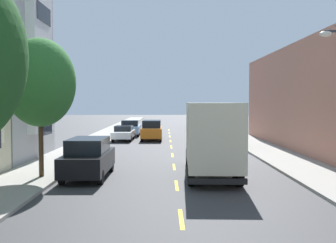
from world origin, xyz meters
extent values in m
plane|color=#38383A|center=(0.00, 30.00, 0.00)|extent=(160.00, 160.00, 0.00)
cube|color=#99968E|center=(-7.10, 28.00, 0.07)|extent=(3.20, 120.00, 0.14)
cube|color=#99968E|center=(7.10, 28.00, 0.07)|extent=(3.20, 120.00, 0.14)
cube|color=yellow|center=(0.00, 7.00, 0.00)|extent=(0.14, 2.20, 0.01)
cube|color=yellow|center=(0.00, 12.00, 0.00)|extent=(0.14, 2.20, 0.01)
cube|color=yellow|center=(0.00, 17.00, 0.00)|extent=(0.14, 2.20, 0.01)
cube|color=yellow|center=(0.00, 22.00, 0.00)|extent=(0.14, 2.20, 0.01)
cube|color=yellow|center=(0.00, 27.00, 0.00)|extent=(0.14, 2.20, 0.01)
cube|color=yellow|center=(0.00, 32.00, 0.00)|extent=(0.14, 2.20, 0.01)
cube|color=yellow|center=(0.00, 37.00, 0.00)|extent=(0.14, 2.20, 0.01)
cube|color=yellow|center=(0.00, 42.00, 0.00)|extent=(0.14, 2.20, 0.01)
cube|color=yellow|center=(0.00, 47.00, 0.00)|extent=(0.14, 2.20, 0.01)
cube|color=silver|center=(-8.42, 19.91, 6.39)|extent=(0.55, 3.62, 9.22)
cube|color=#1E232D|center=(-8.13, 19.91, 2.13)|extent=(0.04, 2.75, 1.10)
cube|color=#1E232D|center=(-8.13, 19.91, 5.68)|extent=(0.04, 2.75, 1.10)
cube|color=#1E232D|center=(-8.13, 19.91, 9.22)|extent=(0.04, 2.75, 1.10)
cylinder|color=#47331E|center=(-6.40, 13.44, 1.59)|extent=(0.23, 0.23, 2.89)
ellipsoid|color=#2D6B2D|center=(-6.40, 13.44, 4.60)|extent=(3.32, 3.32, 4.18)
ellipsoid|color=silver|center=(5.05, 8.48, 6.03)|extent=(0.44, 0.28, 0.20)
cube|color=beige|center=(1.76, 13.60, 2.15)|extent=(2.62, 5.97, 2.98)
cube|color=beige|center=(1.91, 17.69, 1.76)|extent=(2.37, 1.98, 2.20)
cube|color=black|center=(1.95, 18.59, 2.24)|extent=(2.02, 0.15, 0.97)
cube|color=black|center=(1.65, 10.74, 0.43)|extent=(2.40, 0.25, 0.24)
cylinder|color=black|center=(2.97, 17.70, 0.48)|extent=(0.32, 0.97, 0.96)
cylinder|color=black|center=(0.86, 17.78, 0.48)|extent=(0.32, 0.97, 0.96)
cylinder|color=black|center=(2.76, 11.82, 0.48)|extent=(0.32, 0.97, 0.96)
cylinder|color=black|center=(0.64, 11.90, 0.48)|extent=(0.32, 0.97, 0.96)
cylinder|color=black|center=(2.80, 12.92, 0.48)|extent=(0.32, 0.97, 0.96)
cylinder|color=black|center=(0.68, 13.00, 0.48)|extent=(0.32, 0.97, 0.96)
cube|color=#195B60|center=(4.41, 25.98, 0.78)|extent=(2.08, 4.85, 0.90)
cube|color=black|center=(4.41, 25.98, 1.58)|extent=(1.79, 2.83, 0.70)
cylinder|color=black|center=(5.32, 27.59, 0.33)|extent=(0.24, 0.67, 0.66)
cylinder|color=black|center=(3.59, 27.63, 0.33)|extent=(0.24, 0.67, 0.66)
cylinder|color=black|center=(5.22, 24.32, 0.33)|extent=(0.24, 0.67, 0.66)
cylinder|color=black|center=(3.49, 24.37, 0.33)|extent=(0.24, 0.67, 0.66)
cube|color=#AD1E1E|center=(4.30, 46.77, 0.78)|extent=(2.03, 4.83, 0.90)
cube|color=black|center=(4.30, 46.77, 1.58)|extent=(1.77, 2.81, 0.70)
cylinder|color=black|center=(5.14, 48.41, 0.33)|extent=(0.23, 0.66, 0.66)
cylinder|color=black|center=(3.41, 48.38, 0.33)|extent=(0.23, 0.66, 0.66)
cylinder|color=black|center=(5.20, 45.15, 0.33)|extent=(0.23, 0.66, 0.66)
cylinder|color=black|center=(3.47, 45.12, 0.33)|extent=(0.23, 0.66, 0.66)
cube|color=maroon|center=(4.40, 33.62, 0.63)|extent=(1.91, 4.54, 0.60)
cube|color=black|center=(4.39, 33.40, 1.18)|extent=(1.64, 2.20, 0.50)
cylinder|color=black|center=(5.23, 35.13, 0.33)|extent=(0.24, 0.67, 0.66)
cylinder|color=black|center=(3.65, 35.17, 0.33)|extent=(0.24, 0.67, 0.66)
cylinder|color=black|center=(5.15, 32.07, 0.33)|extent=(0.24, 0.67, 0.66)
cylinder|color=black|center=(3.57, 32.11, 0.33)|extent=(0.24, 0.67, 0.66)
cube|color=silver|center=(-4.48, 32.36, 0.63)|extent=(1.89, 4.54, 0.60)
cube|color=black|center=(-4.48, 32.59, 1.18)|extent=(1.63, 2.19, 0.50)
cylinder|color=black|center=(-5.30, 30.85, 0.33)|extent=(0.23, 0.66, 0.66)
cylinder|color=black|center=(-3.73, 30.82, 0.33)|extent=(0.23, 0.66, 0.66)
cylinder|color=black|center=(-5.24, 33.91, 0.33)|extent=(0.23, 0.66, 0.66)
cylinder|color=black|center=(-3.66, 33.88, 0.33)|extent=(0.23, 0.66, 0.66)
cube|color=#7A9EC6|center=(-4.28, 38.16, 0.73)|extent=(2.06, 5.32, 0.80)
cube|color=black|center=(-4.26, 37.00, 1.43)|extent=(1.78, 1.61, 0.60)
cylinder|color=black|center=(-5.15, 36.35, 0.33)|extent=(0.23, 0.66, 0.66)
cylinder|color=black|center=(-3.37, 36.37, 0.33)|extent=(0.23, 0.66, 0.66)
cylinder|color=black|center=(-5.19, 39.95, 0.33)|extent=(0.23, 0.66, 0.66)
cylinder|color=black|center=(-3.41, 39.97, 0.33)|extent=(0.23, 0.66, 0.66)
cube|color=black|center=(-4.24, 13.84, 0.78)|extent=(1.97, 4.81, 0.90)
cube|color=black|center=(-4.24, 13.84, 1.58)|extent=(1.73, 2.79, 0.70)
cylinder|color=black|center=(-5.11, 12.21, 0.33)|extent=(0.22, 0.66, 0.66)
cylinder|color=black|center=(-3.38, 12.20, 0.33)|extent=(0.22, 0.66, 0.66)
cylinder|color=black|center=(-5.10, 15.47, 0.33)|extent=(0.22, 0.66, 0.66)
cylinder|color=black|center=(-3.37, 15.46, 0.33)|extent=(0.22, 0.66, 0.66)
cube|color=#333338|center=(4.31, 52.49, 0.63)|extent=(1.88, 4.53, 0.60)
cube|color=black|center=(4.30, 52.27, 1.18)|extent=(1.62, 2.19, 0.50)
cylinder|color=black|center=(5.13, 54.01, 0.33)|extent=(0.23, 0.66, 0.66)
cylinder|color=black|center=(3.55, 54.04, 0.33)|extent=(0.23, 0.66, 0.66)
cylinder|color=black|center=(5.07, 50.95, 0.33)|extent=(0.23, 0.66, 0.66)
cylinder|color=black|center=(3.49, 50.98, 0.33)|extent=(0.23, 0.66, 0.66)
cube|color=orange|center=(-1.80, 32.88, 0.78)|extent=(1.95, 4.80, 0.90)
cube|color=black|center=(-1.80, 32.88, 1.58)|extent=(1.72, 2.78, 0.70)
cylinder|color=black|center=(-2.67, 31.24, 0.33)|extent=(0.22, 0.66, 0.66)
cylinder|color=black|center=(-0.94, 31.24, 0.33)|extent=(0.22, 0.66, 0.66)
cylinder|color=black|center=(-2.67, 34.51, 0.33)|extent=(0.22, 0.66, 0.66)
cylinder|color=black|center=(-0.93, 34.51, 0.33)|extent=(0.22, 0.66, 0.66)
camera|label=1|loc=(-0.51, -5.23, 3.66)|focal=42.19mm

